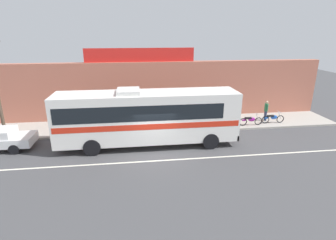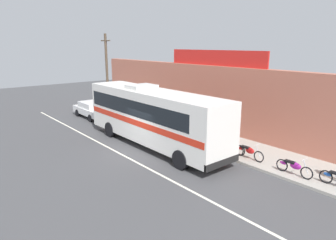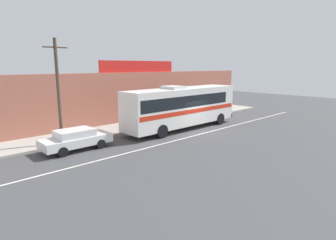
{
  "view_description": "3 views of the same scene",
  "coord_description": "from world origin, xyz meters",
  "px_view_note": "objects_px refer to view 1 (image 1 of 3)",
  "views": [
    {
      "loc": [
        -1.15,
        -14.68,
        7.21
      ],
      "look_at": [
        1.05,
        2.2,
        1.47
      ],
      "focal_mm": 28.4,
      "sensor_mm": 36.0,
      "label": 1
    },
    {
      "loc": [
        14.45,
        -9.35,
        6.3
      ],
      "look_at": [
        -0.26,
        2.77,
        1.52
      ],
      "focal_mm": 32.36,
      "sensor_mm": 36.0,
      "label": 2
    },
    {
      "loc": [
        -17.61,
        -14.74,
        5.41
      ],
      "look_at": [
        -2.29,
        1.37,
        1.06
      ],
      "focal_mm": 29.66,
      "sensor_mm": 36.0,
      "label": 3
    }
  ],
  "objects_px": {
    "intercity_bus": "(146,115)",
    "motorcycle_black": "(273,118)",
    "pedestrian_near_shop": "(266,109)",
    "motorcycle_red": "(250,120)",
    "motorcycle_orange": "(217,121)",
    "motorcycle_green": "(201,122)"
  },
  "relations": [
    {
      "from": "intercity_bus",
      "to": "motorcycle_black",
      "type": "relative_size",
      "value": 6.16
    },
    {
      "from": "motorcycle_black",
      "to": "pedestrian_near_shop",
      "type": "relative_size",
      "value": 1.12
    },
    {
      "from": "intercity_bus",
      "to": "motorcycle_red",
      "type": "xyz_separation_m",
      "value": [
        8.23,
        2.39,
        -1.5
      ]
    },
    {
      "from": "motorcycle_orange",
      "to": "intercity_bus",
      "type": "bearing_deg",
      "value": -155.67
    },
    {
      "from": "motorcycle_green",
      "to": "motorcycle_black",
      "type": "bearing_deg",
      "value": 1.25
    },
    {
      "from": "intercity_bus",
      "to": "pedestrian_near_shop",
      "type": "height_order",
      "value": "intercity_bus"
    },
    {
      "from": "pedestrian_near_shop",
      "to": "motorcycle_green",
      "type": "bearing_deg",
      "value": -171.66
    },
    {
      "from": "intercity_bus",
      "to": "motorcycle_green",
      "type": "distance_m",
      "value": 5.25
    },
    {
      "from": "motorcycle_orange",
      "to": "motorcycle_red",
      "type": "xyz_separation_m",
      "value": [
        2.7,
        -0.11,
        0.0
      ]
    },
    {
      "from": "motorcycle_black",
      "to": "motorcycle_red",
      "type": "bearing_deg",
      "value": -171.77
    },
    {
      "from": "motorcycle_green",
      "to": "motorcycle_black",
      "type": "height_order",
      "value": "same"
    },
    {
      "from": "motorcycle_red",
      "to": "motorcycle_black",
      "type": "relative_size",
      "value": 1.0
    },
    {
      "from": "pedestrian_near_shop",
      "to": "motorcycle_black",
      "type": "bearing_deg",
      "value": -68.02
    },
    {
      "from": "intercity_bus",
      "to": "motorcycle_red",
      "type": "distance_m",
      "value": 8.7
    },
    {
      "from": "motorcycle_orange",
      "to": "motorcycle_black",
      "type": "bearing_deg",
      "value": 2.15
    },
    {
      "from": "motorcycle_orange",
      "to": "motorcycle_red",
      "type": "relative_size",
      "value": 1.02
    },
    {
      "from": "motorcycle_red",
      "to": "motorcycle_green",
      "type": "height_order",
      "value": "same"
    },
    {
      "from": "motorcycle_orange",
      "to": "motorcycle_green",
      "type": "distance_m",
      "value": 1.19
    },
    {
      "from": "motorcycle_orange",
      "to": "pedestrian_near_shop",
      "type": "bearing_deg",
      "value": 11.13
    },
    {
      "from": "motorcycle_red",
      "to": "motorcycle_green",
      "type": "xyz_separation_m",
      "value": [
        -3.89,
        0.16,
        0.0
      ]
    },
    {
      "from": "motorcycle_green",
      "to": "pedestrian_near_shop",
      "type": "height_order",
      "value": "pedestrian_near_shop"
    },
    {
      "from": "intercity_bus",
      "to": "motorcycle_black",
      "type": "xyz_separation_m",
      "value": [
        10.23,
        2.68,
        -1.5
      ]
    }
  ]
}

